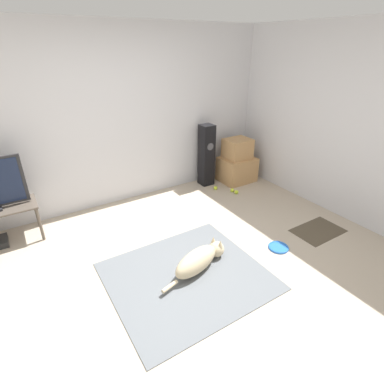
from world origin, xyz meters
TOP-DOWN VIEW (x-y plane):
  - ground_plane at (0.00, 0.00)m, footprint 12.00×12.00m
  - wall_back at (0.00, 2.10)m, footprint 8.00×0.06m
  - wall_right at (2.60, 0.00)m, footprint 0.06×8.00m
  - area_rug at (0.02, -0.00)m, footprint 1.61×1.46m
  - dog at (0.20, 0.03)m, footprint 0.92×0.38m
  - frisbee at (1.23, -0.17)m, footprint 0.25×0.25m
  - cardboard_box_lower at (2.10, 1.68)m, footprint 0.59×0.49m
  - cardboard_box_upper at (2.09, 1.70)m, footprint 0.45×0.37m
  - floor_speaker at (1.55, 1.86)m, footprint 0.22×0.22m
  - tennis_ball_by_boxes at (1.74, 1.25)m, footprint 0.07×0.07m
  - tennis_ball_near_speaker at (1.73, 1.34)m, footprint 0.07×0.07m
  - tennis_ball_loose_on_carpet at (1.54, 1.56)m, footprint 0.07×0.07m
  - door_mat at (1.96, -0.18)m, footprint 0.67×0.44m

SIDE VIEW (x-z plane):
  - ground_plane at x=0.00m, z-range 0.00..0.00m
  - door_mat at x=1.96m, z-range 0.00..0.01m
  - area_rug at x=0.02m, z-range 0.00..0.01m
  - frisbee at x=1.23m, z-range 0.00..0.03m
  - tennis_ball_by_boxes at x=1.74m, z-range 0.00..0.07m
  - tennis_ball_near_speaker at x=1.73m, z-range 0.00..0.07m
  - tennis_ball_loose_on_carpet at x=1.54m, z-range 0.00..0.07m
  - dog at x=0.20m, z-range 0.01..0.27m
  - cardboard_box_lower at x=2.10m, z-range 0.00..0.43m
  - floor_speaker at x=1.55m, z-range 0.00..1.06m
  - cardboard_box_upper at x=2.09m, z-range 0.43..0.77m
  - wall_back at x=0.00m, z-range 0.00..2.55m
  - wall_right at x=2.60m, z-range 0.00..2.55m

